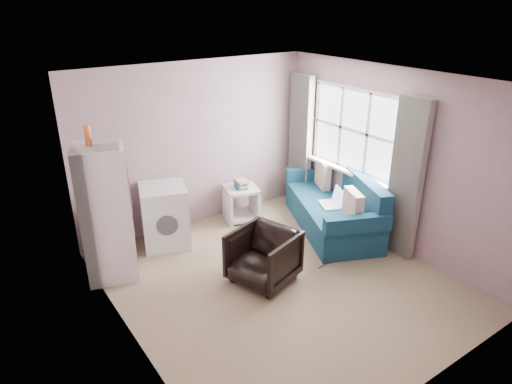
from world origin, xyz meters
TOP-DOWN VIEW (x-y plane):
  - room at (0.02, 0.01)m, footprint 3.84×4.24m
  - armchair at (-0.17, 0.13)m, footprint 0.88×0.91m
  - fridge at (-1.66, 1.36)m, footprint 0.75×0.74m
  - washing_machine at (-0.77, 1.69)m, footprint 0.80×0.80m
  - side_table at (0.56, 1.74)m, footprint 0.61×0.61m
  - sofa at (1.59, 0.67)m, footprint 1.67×2.25m
  - window_dressing at (1.78, 0.70)m, footprint 0.17×2.62m
  - floor_cables at (0.82, -0.02)m, footprint 0.43×0.20m

SIDE VIEW (x-z plane):
  - floor_cables at x=0.82m, z-range 0.00..0.01m
  - side_table at x=0.56m, z-range -0.02..0.66m
  - sofa at x=1.59m, z-range -0.12..0.79m
  - armchair at x=-0.17m, z-range 0.00..0.75m
  - washing_machine at x=-0.77m, z-range 0.02..0.91m
  - fridge at x=-1.66m, z-range -0.11..1.87m
  - window_dressing at x=1.78m, z-range 0.02..2.20m
  - room at x=0.02m, z-range -0.02..2.52m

